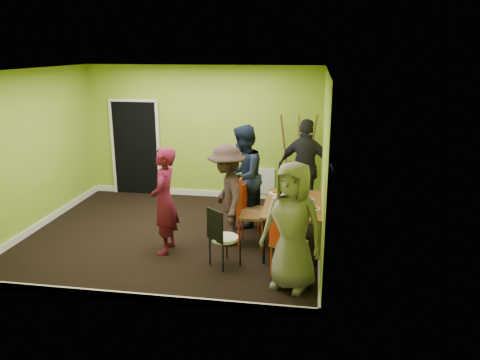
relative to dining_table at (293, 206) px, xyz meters
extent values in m
plane|color=black|center=(-2.05, 0.19, -0.70)|extent=(5.00, 5.00, 0.00)
cube|color=#94BF31|center=(-2.05, 2.44, 0.70)|extent=(5.00, 0.04, 2.80)
cube|color=#94BF31|center=(-2.05, -2.06, 0.70)|extent=(5.00, 0.04, 2.80)
cube|color=#94BF31|center=(-4.55, 0.19, 0.70)|extent=(0.04, 4.50, 2.80)
cube|color=#94BF31|center=(0.45, 0.19, 0.70)|extent=(0.04, 4.50, 2.80)
cube|color=white|center=(-2.05, 0.19, 2.10)|extent=(5.00, 4.50, 0.04)
cube|color=black|center=(-3.55, 2.41, 0.32)|extent=(1.00, 0.05, 2.04)
cube|color=white|center=(-0.75, 2.41, -0.30)|extent=(0.50, 0.04, 0.55)
cylinder|color=black|center=(-0.39, -0.69, -0.34)|extent=(0.04, 0.04, 0.71)
cylinder|color=black|center=(0.39, -0.69, -0.34)|extent=(0.04, 0.04, 0.71)
cylinder|color=black|center=(-0.39, 0.69, -0.34)|extent=(0.04, 0.04, 0.71)
cylinder|color=black|center=(0.39, 0.69, -0.34)|extent=(0.04, 0.04, 0.71)
cube|color=brown|center=(0.00, 0.00, 0.03)|extent=(0.90, 1.50, 0.04)
cylinder|color=red|center=(-0.78, 0.80, -0.50)|extent=(0.02, 0.02, 0.40)
cylinder|color=red|center=(-0.89, 0.52, -0.50)|extent=(0.02, 0.02, 0.40)
cylinder|color=red|center=(-0.50, 0.69, -0.50)|extent=(0.02, 0.02, 0.40)
cylinder|color=red|center=(-0.61, 0.41, -0.50)|extent=(0.02, 0.02, 0.40)
cube|color=brown|center=(-0.70, 0.60, -0.30)|extent=(0.45, 0.45, 0.04)
cube|color=red|center=(-0.85, 0.66, -0.06)|extent=(0.14, 0.32, 0.44)
cylinder|color=red|center=(-0.85, 0.19, -0.45)|extent=(0.03, 0.03, 0.50)
cylinder|color=red|center=(-0.85, -0.19, -0.45)|extent=(0.03, 0.03, 0.50)
cylinder|color=red|center=(-0.47, 0.19, -0.45)|extent=(0.03, 0.03, 0.50)
cylinder|color=red|center=(-0.47, -0.19, -0.45)|extent=(0.03, 0.03, 0.50)
cube|color=brown|center=(-0.66, 0.00, -0.20)|extent=(0.44, 0.44, 0.04)
cube|color=red|center=(-0.87, 0.00, 0.11)|extent=(0.03, 0.42, 0.56)
cylinder|color=red|center=(0.25, 1.42, -0.50)|extent=(0.02, 0.02, 0.40)
cylinder|color=red|center=(-0.05, 1.37, -0.50)|extent=(0.02, 0.02, 0.40)
cylinder|color=red|center=(0.30, 1.13, -0.50)|extent=(0.02, 0.02, 0.40)
cylinder|color=red|center=(0.01, 1.08, -0.50)|extent=(0.02, 0.02, 0.40)
cube|color=brown|center=(0.13, 1.25, -0.30)|extent=(0.41, 0.41, 0.04)
cube|color=red|center=(0.10, 1.42, -0.06)|extent=(0.34, 0.09, 0.44)
cylinder|color=red|center=(-0.24, -1.06, -0.46)|extent=(0.03, 0.03, 0.47)
cylinder|color=red|center=(0.08, -1.21, -0.46)|extent=(0.03, 0.03, 0.47)
cylinder|color=red|center=(-0.09, -0.74, -0.46)|extent=(0.03, 0.03, 0.47)
cylinder|color=red|center=(0.23, -0.89, -0.46)|extent=(0.03, 0.03, 0.47)
cube|color=brown|center=(-0.01, -0.97, -0.23)|extent=(0.55, 0.55, 0.04)
cube|color=red|center=(-0.09, -1.16, 0.06)|extent=(0.37, 0.19, 0.52)
cylinder|color=black|center=(-1.18, -0.86, -0.48)|extent=(0.02, 0.02, 0.42)
cylinder|color=black|center=(-0.94, -1.07, -0.48)|extent=(0.02, 0.02, 0.42)
cylinder|color=black|center=(-0.96, -0.62, -0.48)|extent=(0.02, 0.02, 0.42)
cylinder|color=black|center=(-0.72, -0.83, -0.48)|extent=(0.02, 0.02, 0.42)
cylinder|color=white|center=(-0.95, -0.84, -0.26)|extent=(0.40, 0.40, 0.05)
cube|color=black|center=(-1.07, -0.98, -0.02)|extent=(0.29, 0.26, 0.47)
cylinder|color=brown|center=(-0.27, 2.29, 0.24)|extent=(0.27, 0.44, 1.88)
cylinder|color=brown|center=(0.22, 2.29, 0.24)|extent=(0.27, 0.44, 1.88)
cylinder|color=brown|center=(-0.03, 2.02, 0.24)|extent=(0.04, 0.43, 1.83)
cube|color=brown|center=(-0.03, 2.24, 0.18)|extent=(0.50, 0.04, 0.04)
cylinder|color=white|center=(-0.31, 0.46, 0.06)|extent=(0.25, 0.25, 0.01)
cylinder|color=white|center=(-0.24, -0.43, 0.06)|extent=(0.22, 0.22, 0.01)
cylinder|color=white|center=(0.03, 0.52, 0.06)|extent=(0.26, 0.26, 0.01)
cylinder|color=white|center=(-0.04, -0.55, 0.06)|extent=(0.27, 0.27, 0.01)
cylinder|color=white|center=(0.22, 0.19, 0.06)|extent=(0.21, 0.21, 0.01)
cylinder|color=white|center=(0.31, -0.24, 0.06)|extent=(0.22, 0.22, 0.01)
cylinder|color=white|center=(-0.10, 0.04, 0.17)|extent=(0.07, 0.07, 0.23)
cylinder|color=#172EB2|center=(0.27, -0.36, 0.15)|extent=(0.07, 0.07, 0.19)
cylinder|color=red|center=(-0.05, 0.13, 0.10)|extent=(0.04, 0.04, 0.09)
cylinder|color=black|center=(-0.09, 0.19, 0.10)|extent=(0.06, 0.06, 0.09)
cylinder|color=black|center=(0.06, 0.37, 0.11)|extent=(0.06, 0.06, 0.11)
cylinder|color=black|center=(0.09, -0.54, 0.10)|extent=(0.06, 0.06, 0.08)
imported|color=white|center=(-0.12, -0.18, 0.10)|extent=(0.13, 0.13, 0.10)
imported|color=white|center=(0.16, 0.02, 0.10)|extent=(0.09, 0.09, 0.08)
imported|color=maroon|center=(-1.97, -0.49, 0.15)|extent=(0.43, 0.64, 1.69)
imported|color=#141D33|center=(-0.94, 0.82, 0.23)|extent=(0.84, 1.00, 1.85)
imported|color=#332222|center=(-1.07, -0.02, 0.14)|extent=(0.95, 1.23, 1.67)
imported|color=black|center=(0.16, 1.56, 0.24)|extent=(1.17, 0.70, 1.87)
imported|color=gray|center=(0.05, -1.33, 0.18)|extent=(1.00, 0.83, 1.75)
camera|label=1|loc=(0.28, -7.11, 2.44)|focal=35.00mm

